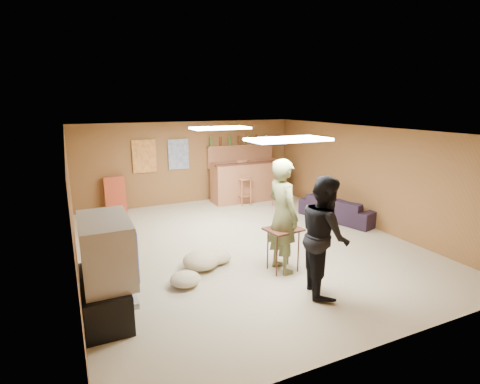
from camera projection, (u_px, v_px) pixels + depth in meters
name	position (u px, v px, depth m)	size (l,w,h in m)	color
ground	(244.00, 244.00, 7.34)	(7.00, 7.00, 0.00)	#B4A889
ceiling	(245.00, 130.00, 6.82)	(6.00, 7.00, 0.02)	silver
wall_back	(189.00, 163.00, 10.17)	(6.00, 0.02, 2.20)	brown
wall_front	(385.00, 257.00, 3.99)	(6.00, 0.02, 2.20)	brown
wall_left	(72.00, 207.00, 5.85)	(0.02, 7.00, 2.20)	brown
wall_right	(366.00, 176.00, 8.30)	(0.02, 7.00, 2.20)	brown
tv_stand	(105.00, 297.00, 4.84)	(0.55, 1.30, 0.50)	black
dvd_box	(123.00, 300.00, 4.96)	(0.35, 0.50, 0.08)	#B2B2B7
tv_body	(106.00, 249.00, 4.72)	(0.60, 1.10, 0.80)	#B2B2B7
tv_screen	(131.00, 245.00, 4.85)	(0.02, 0.95, 0.65)	navy
bar_counter	(247.00, 181.00, 10.42)	(2.00, 0.60, 1.10)	#9B5A38
bar_lip	(252.00, 163.00, 10.07)	(2.10, 0.12, 0.05)	#411F14
bar_shelf	(241.00, 146.00, 10.59)	(2.00, 0.18, 0.05)	#9B5A38
bar_backing	(240.00, 156.00, 10.68)	(2.00, 0.14, 0.60)	#9B5A38
poster_left	(144.00, 156.00, 9.58)	(0.60, 0.03, 0.85)	#BF3F26
poster_right	(178.00, 154.00, 9.95)	(0.55, 0.03, 0.80)	#334C99
folding_chair_stack	(115.00, 195.00, 9.33)	(0.50, 0.14, 0.90)	#BE4023
ceiling_panel_front	(288.00, 139.00, 5.50)	(1.20, 0.60, 0.04)	white
ceiling_panel_back	(220.00, 128.00, 7.88)	(1.20, 0.60, 0.04)	white
person_olive	(283.00, 216.00, 5.99)	(0.68, 0.44, 1.86)	olive
person_black	(324.00, 235.00, 5.31)	(0.84, 0.65, 1.73)	black
sofa	(339.00, 208.00, 8.80)	(1.87, 0.73, 0.55)	black
tray_table	(283.00, 249.00, 6.10)	(0.56, 0.45, 0.73)	#411F14
cup_red_near	(276.00, 226.00, 5.98)	(0.07, 0.07, 0.10)	#B20B12
cup_red_far	(292.00, 226.00, 5.96)	(0.08, 0.08, 0.11)	#B20B12
cup_blue	(287.00, 223.00, 6.11)	(0.08, 0.08, 0.10)	navy
bar_stool_left	(244.00, 185.00, 10.00)	(0.34, 0.34, 1.08)	#9B5A38
bar_stool_right	(280.00, 182.00, 9.80)	(0.42, 0.42, 1.32)	#9B5A38
cushion_near_tv	(201.00, 260.00, 6.23)	(0.61, 0.61, 0.28)	tan
cushion_mid	(217.00, 256.00, 6.46)	(0.49, 0.49, 0.22)	tan
cushion_far	(185.00, 279.00, 5.65)	(0.46, 0.46, 0.21)	tan
bottle_row	(239.00, 140.00, 10.52)	(1.76, 0.08, 0.26)	#3F7233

